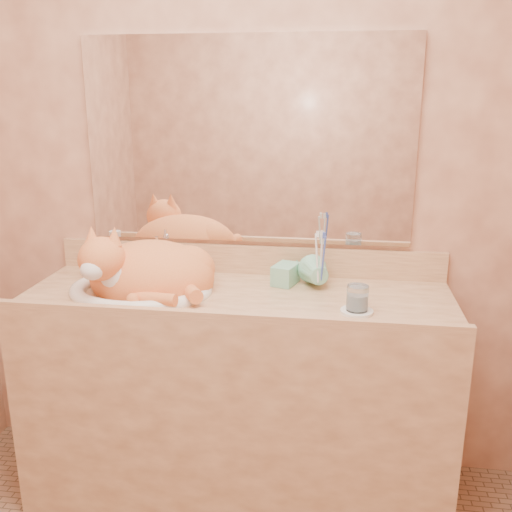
# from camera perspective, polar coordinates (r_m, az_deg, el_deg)

# --- Properties ---
(wall_back) EXTENTS (2.40, 0.02, 2.50)m
(wall_back) POSITION_cam_1_polar(r_m,az_deg,el_deg) (2.30, -0.83, 7.90)
(wall_back) COLOR #9A5E46
(wall_back) RESTS_ON ground
(vanity_counter) EXTENTS (1.60, 0.55, 0.85)m
(vanity_counter) POSITION_cam_1_polar(r_m,az_deg,el_deg) (2.31, -1.86, -13.80)
(vanity_counter) COLOR #9F6D47
(vanity_counter) RESTS_ON floor
(mirror) EXTENTS (1.30, 0.02, 0.80)m
(mirror) POSITION_cam_1_polar(r_m,az_deg,el_deg) (2.27, -0.89, 11.35)
(mirror) COLOR white
(mirror) RESTS_ON wall_back
(sink_basin) EXTENTS (0.62, 0.55, 0.17)m
(sink_basin) POSITION_cam_1_polar(r_m,az_deg,el_deg) (2.18, -11.53, -1.43)
(sink_basin) COLOR white
(sink_basin) RESTS_ON vanity_counter
(faucet) EXTENTS (0.04, 0.11, 0.15)m
(faucet) POSITION_cam_1_polar(r_m,az_deg,el_deg) (2.37, -9.88, -0.13)
(faucet) COLOR white
(faucet) RESTS_ON vanity_counter
(cat) EXTENTS (0.49, 0.40, 0.27)m
(cat) POSITION_cam_1_polar(r_m,az_deg,el_deg) (2.18, -11.04, -1.28)
(cat) COLOR orange
(cat) RESTS_ON sink_basin
(soap_dispenser) EXTENTS (0.10, 0.10, 0.18)m
(soap_dispenser) POSITION_cam_1_polar(r_m,az_deg,el_deg) (2.17, 2.37, -1.03)
(soap_dispenser) COLOR #7BC5A3
(soap_dispenser) RESTS_ON vanity_counter
(toothbrush_cup) EXTENTS (0.15, 0.15, 0.11)m
(toothbrush_cup) POSITION_cam_1_polar(r_m,az_deg,el_deg) (2.16, 6.39, -2.17)
(toothbrush_cup) COLOR #7BC5A3
(toothbrush_cup) RESTS_ON vanity_counter
(toothbrushes) EXTENTS (0.04, 0.04, 0.24)m
(toothbrushes) POSITION_cam_1_polar(r_m,az_deg,el_deg) (2.13, 6.46, 0.00)
(toothbrushes) COLOR silver
(toothbrushes) RESTS_ON toothbrush_cup
(saucer) EXTENTS (0.11, 0.11, 0.01)m
(saucer) POSITION_cam_1_polar(r_m,az_deg,el_deg) (1.99, 10.04, -5.47)
(saucer) COLOR white
(saucer) RESTS_ON vanity_counter
(water_glass) EXTENTS (0.07, 0.07, 0.09)m
(water_glass) POSITION_cam_1_polar(r_m,az_deg,el_deg) (1.97, 10.11, -4.15)
(water_glass) COLOR silver
(water_glass) RESTS_ON saucer
(lotion_bottle) EXTENTS (0.05, 0.05, 0.13)m
(lotion_bottle) POSITION_cam_1_polar(r_m,az_deg,el_deg) (2.40, -16.36, -0.64)
(lotion_bottle) COLOR silver
(lotion_bottle) RESTS_ON vanity_counter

